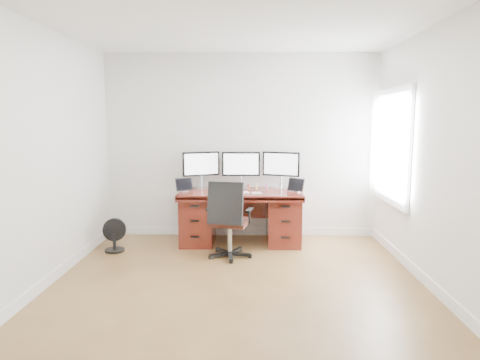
{
  "coord_description": "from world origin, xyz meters",
  "views": [
    {
      "loc": [
        0.14,
        -4.09,
        1.74
      ],
      "look_at": [
        0.0,
        1.5,
        0.95
      ],
      "focal_mm": 32.0,
      "sensor_mm": 36.0,
      "label": 1
    }
  ],
  "objects_px": {
    "floor_fan": "(114,236)",
    "monitor_center": "(241,165)",
    "keyboard": "(239,193)",
    "desk": "(241,215)",
    "office_chair": "(229,233)"
  },
  "relations": [
    {
      "from": "monitor_center",
      "to": "keyboard",
      "type": "distance_m",
      "value": 0.55
    },
    {
      "from": "floor_fan",
      "to": "keyboard",
      "type": "height_order",
      "value": "keyboard"
    },
    {
      "from": "desk",
      "to": "office_chair",
      "type": "xyz_separation_m",
      "value": [
        -0.13,
        -0.69,
        -0.07
      ]
    },
    {
      "from": "office_chair",
      "to": "floor_fan",
      "type": "distance_m",
      "value": 1.56
    },
    {
      "from": "desk",
      "to": "floor_fan",
      "type": "height_order",
      "value": "desk"
    },
    {
      "from": "floor_fan",
      "to": "keyboard",
      "type": "xyz_separation_m",
      "value": [
        1.65,
        0.26,
        0.54
      ]
    },
    {
      "from": "desk",
      "to": "monitor_center",
      "type": "bearing_deg",
      "value": 90.0
    },
    {
      "from": "desk",
      "to": "keyboard",
      "type": "height_order",
      "value": "keyboard"
    },
    {
      "from": "monitor_center",
      "to": "desk",
      "type": "bearing_deg",
      "value": -90.63
    },
    {
      "from": "keyboard",
      "to": "floor_fan",
      "type": "bearing_deg",
      "value": 171.74
    },
    {
      "from": "desk",
      "to": "floor_fan",
      "type": "xyz_separation_m",
      "value": [
        -1.67,
        -0.46,
        -0.19
      ]
    },
    {
      "from": "floor_fan",
      "to": "monitor_center",
      "type": "height_order",
      "value": "monitor_center"
    },
    {
      "from": "monitor_center",
      "to": "keyboard",
      "type": "xyz_separation_m",
      "value": [
        -0.02,
        -0.44,
        -0.33
      ]
    },
    {
      "from": "monitor_center",
      "to": "keyboard",
      "type": "bearing_deg",
      "value": -93.4
    },
    {
      "from": "desk",
      "to": "floor_fan",
      "type": "relative_size",
      "value": 3.84
    }
  ]
}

